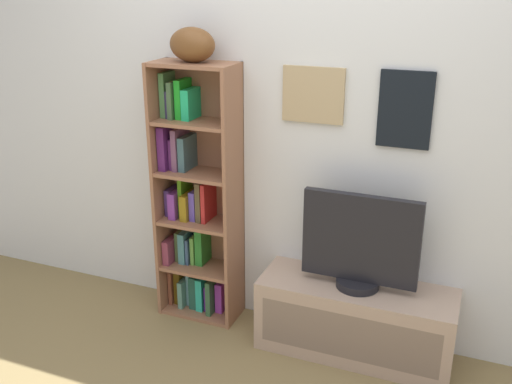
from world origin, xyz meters
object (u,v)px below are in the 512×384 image
object	(u,v)px
bookshelf	(195,205)
television	(360,244)
tv_stand	(355,320)
football	(192,45)

from	to	relation	value
bookshelf	television	xyz separation A→B (m)	(0.97, -0.08, -0.03)
tv_stand	television	size ratio (longest dim) A/B	1.71
tv_stand	television	distance (m)	0.44
television	bookshelf	bearing A→B (deg)	175.01
bookshelf	tv_stand	world-z (taller)	bookshelf
football	television	xyz separation A→B (m)	(0.93, -0.06, -0.92)
football	television	distance (m)	1.31
football	tv_stand	xyz separation A→B (m)	(0.93, -0.06, -1.36)
bookshelf	tv_stand	size ratio (longest dim) A/B	1.46
football	tv_stand	size ratio (longest dim) A/B	0.26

